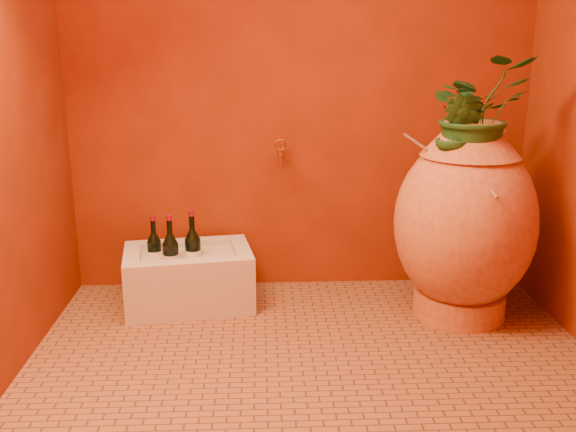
{
  "coord_description": "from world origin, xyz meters",
  "views": [
    {
      "loc": [
        -0.23,
        -2.48,
        1.35
      ],
      "look_at": [
        -0.1,
        0.35,
        0.58
      ],
      "focal_mm": 40.0,
      "sensor_mm": 36.0,
      "label": 1
    }
  ],
  "objects_px": {
    "wine_bottle_c": "(171,257)",
    "wall_tap": "(280,152)",
    "amphora": "(465,222)",
    "stone_basin": "(189,278)",
    "wine_bottle_a": "(193,253)",
    "wine_bottle_b": "(155,253)"
  },
  "relations": [
    {
      "from": "amphora",
      "to": "wall_tap",
      "type": "distance_m",
      "value": 1.03
    },
    {
      "from": "wall_tap",
      "to": "amphora",
      "type": "bearing_deg",
      "value": -25.32
    },
    {
      "from": "wine_bottle_b",
      "to": "wine_bottle_c",
      "type": "bearing_deg",
      "value": -45.94
    },
    {
      "from": "amphora",
      "to": "wine_bottle_c",
      "type": "bearing_deg",
      "value": 175.13
    },
    {
      "from": "wall_tap",
      "to": "wine_bottle_c",
      "type": "bearing_deg",
      "value": -152.32
    },
    {
      "from": "wine_bottle_c",
      "to": "wine_bottle_b",
      "type": "bearing_deg",
      "value": 134.06
    },
    {
      "from": "amphora",
      "to": "wine_bottle_a",
      "type": "relative_size",
      "value": 2.82
    },
    {
      "from": "stone_basin",
      "to": "wall_tap",
      "type": "relative_size",
      "value": 4.72
    },
    {
      "from": "stone_basin",
      "to": "wine_bottle_b",
      "type": "relative_size",
      "value": 2.26
    },
    {
      "from": "stone_basin",
      "to": "wine_bottle_a",
      "type": "height_order",
      "value": "wine_bottle_a"
    },
    {
      "from": "wine_bottle_c",
      "to": "wall_tap",
      "type": "distance_m",
      "value": 0.8
    },
    {
      "from": "wine_bottle_c",
      "to": "wall_tap",
      "type": "bearing_deg",
      "value": 27.68
    },
    {
      "from": "wine_bottle_a",
      "to": "wine_bottle_b",
      "type": "relative_size",
      "value": 1.12
    },
    {
      "from": "wine_bottle_a",
      "to": "wine_bottle_c",
      "type": "distance_m",
      "value": 0.12
    },
    {
      "from": "amphora",
      "to": "wine_bottle_a",
      "type": "xyz_separation_m",
      "value": [
        -1.35,
        0.19,
        -0.2
      ]
    },
    {
      "from": "amphora",
      "to": "wall_tap",
      "type": "bearing_deg",
      "value": 154.68
    },
    {
      "from": "wine_bottle_a",
      "to": "wine_bottle_c",
      "type": "relative_size",
      "value": 1.01
    },
    {
      "from": "wine_bottle_b",
      "to": "wine_bottle_c",
      "type": "relative_size",
      "value": 0.91
    },
    {
      "from": "stone_basin",
      "to": "wine_bottle_a",
      "type": "xyz_separation_m",
      "value": [
        0.03,
        -0.02,
        0.15
      ]
    },
    {
      "from": "wine_bottle_c",
      "to": "wall_tap",
      "type": "relative_size",
      "value": 2.31
    },
    {
      "from": "amphora",
      "to": "stone_basin",
      "type": "bearing_deg",
      "value": 171.61
    },
    {
      "from": "stone_basin",
      "to": "wine_bottle_a",
      "type": "distance_m",
      "value": 0.15
    }
  ]
}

